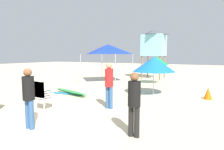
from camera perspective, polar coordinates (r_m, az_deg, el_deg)
The scene contains 12 objects.
ground at distance 6.75m, azimuth -21.10°, elevation -12.23°, with size 80.00×80.00×0.00m, color beige.
stacked_plastic_chairs at distance 7.49m, azimuth -20.54°, elevation -4.89°, with size 0.48×0.48×1.20m.
surfboard_pile at distance 10.18m, azimuth -12.74°, elevation -5.13°, with size 2.58×0.97×0.24m.
lifeguard_near_left at distance 7.19m, azimuth -0.90°, elevation -2.19°, with size 0.32×0.32×1.79m.
lifeguard_near_center at distance 4.75m, azimuth 6.77°, elevation -7.71°, with size 0.32×0.32×1.65m.
lifeguard_near_right at distance 5.71m, azimuth -24.08°, elevation -5.39°, with size 0.32×0.32×1.72m.
popup_canopy at distance 14.55m, azimuth -1.32°, elevation 7.87°, with size 3.01×3.01×2.91m.
lifeguard_tower at distance 16.87m, azimuth 12.68°, elevation 9.56°, with size 1.98×1.98×4.27m.
beach_umbrella_left at distance 9.91m, azimuth 12.63°, elevation 3.20°, with size 2.17×2.17×1.98m.
beach_umbrella_mid at distance 13.81m, azimuth 13.45°, elevation 4.28°, with size 1.69×1.69×1.98m.
traffic_cone_near at distance 9.94m, azimuth 27.24°, elevation -5.01°, with size 0.39×0.39×0.56m, color orange.
cooler_box at distance 4.85m, azimuth -14.37°, elevation -16.74°, with size 0.55×0.40×0.42m, color white.
Camera 1 is at (5.00, -4.03, 2.07)m, focal length 29.98 mm.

